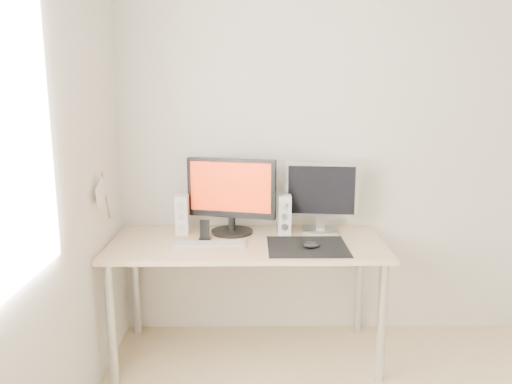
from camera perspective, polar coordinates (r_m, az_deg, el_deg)
name	(u,v)px	position (r m, az deg, el deg)	size (l,w,h in m)	color
wall_back	(392,146)	(3.33, 15.29, 5.12)	(3.50, 3.50, 0.00)	silver
mousepad	(307,247)	(2.85, 5.89, -6.23)	(0.45, 0.40, 0.00)	black
mouse	(312,245)	(2.82, 6.37, -6.02)	(0.10, 0.06, 0.04)	black
desk	(247,254)	(2.97, -1.03, -7.05)	(1.60, 0.70, 0.73)	#D1B587
main_monitor	(231,193)	(3.04, -2.84, -0.14)	(0.54, 0.31, 0.47)	black
second_monitor	(321,193)	(3.12, 7.46, -0.17)	(0.45, 0.19, 0.43)	#ABABAD
speaker_left	(182,215)	(3.08, -8.44, -2.60)	(0.08, 0.09, 0.24)	white
speaker_right	(284,215)	(3.06, 3.28, -2.63)	(0.08, 0.09, 0.24)	white
keyboard	(210,244)	(2.87, -5.23, -5.99)	(0.42, 0.12, 0.02)	#AEADB0
phone_dock	(205,235)	(2.95, -5.88, -4.87)	(0.07, 0.06, 0.13)	black
pennant	(102,193)	(2.85, -17.15, -0.14)	(0.01, 0.23, 0.29)	#A57F54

